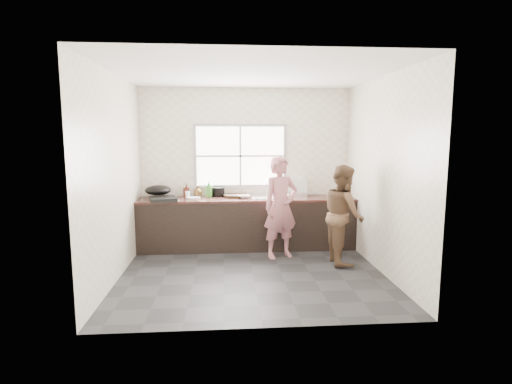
{
  "coord_description": "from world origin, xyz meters",
  "views": [
    {
      "loc": [
        -0.36,
        -5.32,
        1.89
      ],
      "look_at": [
        0.1,
        0.65,
        1.05
      ],
      "focal_mm": 28.0,
      "sensor_mm": 36.0,
      "label": 1
    }
  ],
  "objects": [
    {
      "name": "bottle_brown_short",
      "position": [
        -0.84,
        1.52,
        0.95
      ],
      "size": [
        0.18,
        0.18,
        0.18
      ],
      "primitive_type": "imported",
      "rotation": [
        0.0,
        0.0,
        -0.44
      ],
      "color": "#4F3113",
      "rests_on": "countertop"
    },
    {
      "name": "black_pot",
      "position": [
        -0.49,
        1.52,
        0.94
      ],
      "size": [
        0.24,
        0.24,
        0.16
      ],
      "primitive_type": "cylinder",
      "rotation": [
        0.0,
        0.0,
        -0.11
      ],
      "color": "black",
      "rests_on": "countertop"
    },
    {
      "name": "wall_right",
      "position": [
        1.8,
        0.0,
        1.35
      ],
      "size": [
        0.01,
        3.2,
        2.7
      ],
      "primitive_type": "cube",
      "color": "beige",
      "rests_on": "ground"
    },
    {
      "name": "bowl_held",
      "position": [
        0.56,
        1.08,
        0.89
      ],
      "size": [
        0.23,
        0.23,
        0.07
      ],
      "primitive_type": "imported",
      "rotation": [
        0.0,
        0.0,
        0.1
      ],
      "color": "silver",
      "rests_on": "countertop"
    },
    {
      "name": "bottle_green",
      "position": [
        -0.64,
        1.42,
        1.0
      ],
      "size": [
        0.12,
        0.12,
        0.28
      ],
      "primitive_type": "imported",
      "rotation": [
        0.0,
        0.0,
        0.06
      ],
      "color": "#3D8E2E",
      "rests_on": "countertop"
    },
    {
      "name": "faucet",
      "position": [
        0.35,
        1.49,
        1.01
      ],
      "size": [
        0.02,
        0.02,
        0.3
      ],
      "primitive_type": "cylinder",
      "color": "silver",
      "rests_on": "countertop"
    },
    {
      "name": "floor",
      "position": [
        0.0,
        0.0,
        -0.01
      ],
      "size": [
        3.6,
        3.2,
        0.01
      ],
      "primitive_type": "cube",
      "color": "#262628",
      "rests_on": "ground"
    },
    {
      "name": "sink",
      "position": [
        0.35,
        1.29,
        0.86
      ],
      "size": [
        0.55,
        0.45,
        0.02
      ],
      "primitive_type": "cube",
      "color": "silver",
      "rests_on": "countertop"
    },
    {
      "name": "window_glazing",
      "position": [
        -0.1,
        1.57,
        1.55
      ],
      "size": [
        1.5,
        0.01,
        1.0
      ],
      "primitive_type": "cube",
      "color": "white",
      "rests_on": "window_frame"
    },
    {
      "name": "window_frame",
      "position": [
        -0.1,
        1.59,
        1.55
      ],
      "size": [
        1.6,
        0.05,
        1.1
      ],
      "primitive_type": "cube",
      "color": "#9EA0A5",
      "rests_on": "wall_back"
    },
    {
      "name": "wall_left",
      "position": [
        -1.8,
        0.0,
        1.35
      ],
      "size": [
        0.01,
        3.2,
        2.7
      ],
      "primitive_type": "cube",
      "color": "silver",
      "rests_on": "ground"
    },
    {
      "name": "person_side",
      "position": [
        1.39,
        0.4,
        0.74
      ],
      "size": [
        0.57,
        0.73,
        1.48
      ],
      "primitive_type": "imported",
      "rotation": [
        0.0,
        0.0,
        1.59
      ],
      "color": "brown",
      "rests_on": "floor"
    },
    {
      "name": "dish_rack",
      "position": [
        0.86,
        1.52,
        1.0
      ],
      "size": [
        0.4,
        0.29,
        0.28
      ],
      "primitive_type": "cube",
      "rotation": [
        0.0,
        0.0,
        -0.07
      ],
      "color": "silver",
      "rests_on": "countertop"
    },
    {
      "name": "bowl_crabs",
      "position": [
        0.56,
        1.1,
        0.89
      ],
      "size": [
        0.25,
        0.25,
        0.06
      ],
      "primitive_type": "imported",
      "rotation": [
        0.0,
        0.0,
        0.31
      ],
      "color": "silver",
      "rests_on": "countertop"
    },
    {
      "name": "ceiling",
      "position": [
        0.0,
        0.0,
        2.71
      ],
      "size": [
        3.6,
        3.2,
        0.01
      ],
      "primitive_type": "cube",
      "color": "silver",
      "rests_on": "wall_back"
    },
    {
      "name": "pot_lid_left",
      "position": [
        -1.23,
        1.12,
        0.87
      ],
      "size": [
        0.36,
        0.36,
        0.01
      ],
      "primitive_type": "cylinder",
      "rotation": [
        0.0,
        0.0,
        -0.42
      ],
      "color": "#B7B9BF",
      "rests_on": "countertop"
    },
    {
      "name": "bowl_mince",
      "position": [
        -0.05,
        1.27,
        0.89
      ],
      "size": [
        0.26,
        0.26,
        0.05
      ],
      "primitive_type": "imported",
      "rotation": [
        0.0,
        0.0,
        0.26
      ],
      "color": "silver",
      "rests_on": "countertop"
    },
    {
      "name": "burner",
      "position": [
        -1.36,
        1.08,
        0.89
      ],
      "size": [
        0.5,
        0.5,
        0.06
      ],
      "primitive_type": "cube",
      "rotation": [
        0.0,
        0.0,
        0.24
      ],
      "color": "black",
      "rests_on": "countertop"
    },
    {
      "name": "countertop",
      "position": [
        0.0,
        1.29,
        0.84
      ],
      "size": [
        3.6,
        0.64,
        0.04
      ],
      "primitive_type": "cube",
      "color": "#361B16",
      "rests_on": "cabinet"
    },
    {
      "name": "wall_back",
      "position": [
        0.0,
        1.6,
        1.35
      ],
      "size": [
        3.6,
        0.01,
        2.7
      ],
      "primitive_type": "cube",
      "color": "silver",
      "rests_on": "ground"
    },
    {
      "name": "wall_front",
      "position": [
        0.0,
        -1.6,
        1.35
      ],
      "size": [
        3.6,
        0.01,
        2.7
      ],
      "primitive_type": "cube",
      "color": "silver",
      "rests_on": "ground"
    },
    {
      "name": "bottle_brown_tall",
      "position": [
        -1.03,
        1.52,
        0.96
      ],
      "size": [
        0.09,
        0.1,
        0.2
      ],
      "primitive_type": "imported",
      "rotation": [
        0.0,
        0.0,
        0.04
      ],
      "color": "#4D1E13",
      "rests_on": "countertop"
    },
    {
      "name": "wok",
      "position": [
        -1.48,
        1.35,
        1.0
      ],
      "size": [
        0.55,
        0.55,
        0.16
      ],
      "primitive_type": "ellipsoid",
      "rotation": [
        0.0,
        0.0,
        -0.39
      ],
      "color": "black",
      "rests_on": "burner"
    },
    {
      "name": "cleaver",
      "position": [
        -0.24,
        1.33,
        0.9
      ],
      "size": [
        0.22,
        0.2,
        0.01
      ],
      "primitive_type": "cube",
      "rotation": [
        0.0,
        0.0,
        0.63
      ],
      "color": "#ACAEB3",
      "rests_on": "cutting_board"
    },
    {
      "name": "plate_food",
      "position": [
        -0.9,
        1.32,
        0.87
      ],
      "size": [
        0.24,
        0.24,
        0.02
      ],
      "primitive_type": "cylinder",
      "rotation": [
        0.0,
        0.0,
        0.05
      ],
      "color": "silver",
      "rests_on": "countertop"
    },
    {
      "name": "cutting_board",
      "position": [
        -0.19,
        1.43,
        0.88
      ],
      "size": [
        0.49,
        0.49,
        0.04
      ],
      "primitive_type": "cylinder",
      "rotation": [
        0.0,
        0.0,
        -0.19
      ],
      "color": "black",
      "rests_on": "countertop"
    },
    {
      "name": "cabinet",
      "position": [
        0.0,
        1.29,
        0.41
      ],
      "size": [
        3.6,
        0.62,
        0.82
      ],
      "primitive_type": "cube",
      "color": "black",
      "rests_on": "floor"
    },
    {
      "name": "glass_jar",
      "position": [
        -1.0,
        1.4,
        0.91
      ],
      "size": [
        0.1,
        0.1,
        0.11
      ],
      "primitive_type": "cylinder",
      "rotation": [
        0.0,
        0.0,
        0.43
      ],
      "color": "white",
      "rests_on": "countertop"
    },
    {
      "name": "woman",
      "position": [
        0.49,
        0.74,
        0.74
      ],
      "size": [
        0.63,
        0.53,
        1.48
      ],
      "primitive_type": "imported",
      "rotation": [
        0.0,
        0.0,
        0.36
      ],
      "color": "#BC7078",
      "rests_on": "floor"
    },
    {
      "name": "pot_lid_right",
      "position": [
        -0.86,
        1.48,
        0.87
      ],
      "size": [
        0.23,
        0.23,
        0.01
      ],
      "primitive_type": "cylinder",
      "rotation": [
        0.0,
        0.0,
        -0.03
      ],
      "color": "#B1B5B8",
      "rests_on": "countertop"
    }
  ]
}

